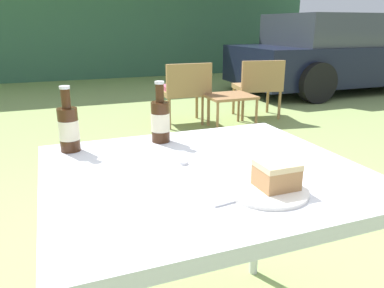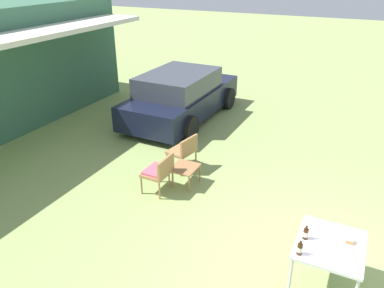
{
  "view_description": "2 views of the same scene",
  "coord_description": "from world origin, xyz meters",
  "px_view_note": "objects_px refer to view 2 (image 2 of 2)",
  "views": [
    {
      "loc": [
        -0.42,
        -0.99,
        1.18
      ],
      "look_at": [
        0.0,
        0.1,
        0.81
      ],
      "focal_mm": 35.0,
      "sensor_mm": 36.0,
      "label": 1
    },
    {
      "loc": [
        -4.18,
        -0.06,
        4.0
      ],
      "look_at": [
        1.61,
        2.78,
        0.9
      ],
      "focal_mm": 35.0,
      "sensor_mm": 36.0,
      "label": 2
    }
  ],
  "objects_px": {
    "parked_car": "(181,96)",
    "garden_side_table": "(185,169)",
    "wicker_chair_cushioned": "(159,171)",
    "cake_on_plate": "(350,242)",
    "cola_bottle_far": "(300,249)",
    "wicker_chair_plain": "(184,150)",
    "cola_bottle_near": "(306,233)",
    "patio_table": "(330,248)"
  },
  "relations": [
    {
      "from": "parked_car",
      "to": "garden_side_table",
      "type": "relative_size",
      "value": 7.65
    },
    {
      "from": "wicker_chair_cushioned",
      "to": "cake_on_plate",
      "type": "height_order",
      "value": "cake_on_plate"
    },
    {
      "from": "cake_on_plate",
      "to": "cola_bottle_far",
      "type": "relative_size",
      "value": 0.97
    },
    {
      "from": "wicker_chair_plain",
      "to": "cake_on_plate",
      "type": "distance_m",
      "value": 4.0
    },
    {
      "from": "parked_car",
      "to": "garden_side_table",
      "type": "distance_m",
      "value": 3.64
    },
    {
      "from": "wicker_chair_plain",
      "to": "wicker_chair_cushioned",
      "type": "bearing_deg",
      "value": 9.35
    },
    {
      "from": "cake_on_plate",
      "to": "wicker_chair_cushioned",
      "type": "bearing_deg",
      "value": 73.61
    },
    {
      "from": "cola_bottle_near",
      "to": "parked_car",
      "type": "bearing_deg",
      "value": 42.16
    },
    {
      "from": "cola_bottle_near",
      "to": "cola_bottle_far",
      "type": "distance_m",
      "value": 0.33
    },
    {
      "from": "garden_side_table",
      "to": "patio_table",
      "type": "height_order",
      "value": "patio_table"
    },
    {
      "from": "parked_car",
      "to": "cola_bottle_far",
      "type": "distance_m",
      "value": 6.69
    },
    {
      "from": "garden_side_table",
      "to": "cola_bottle_far",
      "type": "distance_m",
      "value": 3.26
    },
    {
      "from": "wicker_chair_plain",
      "to": "garden_side_table",
      "type": "distance_m",
      "value": 0.66
    },
    {
      "from": "parked_car",
      "to": "wicker_chair_cushioned",
      "type": "bearing_deg",
      "value": -158.02
    },
    {
      "from": "cola_bottle_far",
      "to": "wicker_chair_plain",
      "type": "bearing_deg",
      "value": 49.14
    },
    {
      "from": "parked_car",
      "to": "patio_table",
      "type": "xyz_separation_m",
      "value": [
        -4.74,
        -4.65,
        0.03
      ]
    },
    {
      "from": "patio_table",
      "to": "cake_on_plate",
      "type": "distance_m",
      "value": 0.26
    },
    {
      "from": "wicker_chair_plain",
      "to": "cake_on_plate",
      "type": "relative_size",
      "value": 3.43
    },
    {
      "from": "cake_on_plate",
      "to": "cola_bottle_near",
      "type": "bearing_deg",
      "value": 105.5
    },
    {
      "from": "wicker_chair_plain",
      "to": "cola_bottle_far",
      "type": "height_order",
      "value": "cola_bottle_far"
    },
    {
      "from": "parked_car",
      "to": "wicker_chair_cushioned",
      "type": "height_order",
      "value": "parked_car"
    },
    {
      "from": "parked_car",
      "to": "cake_on_plate",
      "type": "height_order",
      "value": "parked_car"
    },
    {
      "from": "parked_car",
      "to": "wicker_chair_plain",
      "type": "distance_m",
      "value": 2.98
    },
    {
      "from": "garden_side_table",
      "to": "cola_bottle_near",
      "type": "bearing_deg",
      "value": -121.63
    },
    {
      "from": "garden_side_table",
      "to": "cake_on_plate",
      "type": "distance_m",
      "value": 3.47
    },
    {
      "from": "wicker_chair_plain",
      "to": "cola_bottle_near",
      "type": "height_order",
      "value": "cola_bottle_near"
    },
    {
      "from": "wicker_chair_plain",
      "to": "garden_side_table",
      "type": "height_order",
      "value": "wicker_chair_plain"
    },
    {
      "from": "parked_car",
      "to": "cola_bottle_near",
      "type": "distance_m",
      "value": 6.45
    },
    {
      "from": "parked_car",
      "to": "cake_on_plate",
      "type": "xyz_separation_m",
      "value": [
        -4.63,
        -4.86,
        0.13
      ]
    },
    {
      "from": "wicker_chair_cushioned",
      "to": "garden_side_table",
      "type": "distance_m",
      "value": 0.55
    },
    {
      "from": "wicker_chair_cushioned",
      "to": "cola_bottle_near",
      "type": "relative_size",
      "value": 3.31
    },
    {
      "from": "cola_bottle_near",
      "to": "cake_on_plate",
      "type": "bearing_deg",
      "value": -74.5
    },
    {
      "from": "parked_car",
      "to": "cola_bottle_far",
      "type": "bearing_deg",
      "value": -139.09
    },
    {
      "from": "parked_car",
      "to": "cake_on_plate",
      "type": "distance_m",
      "value": 6.72
    },
    {
      "from": "wicker_chair_cushioned",
      "to": "wicker_chair_plain",
      "type": "distance_m",
      "value": 1.01
    },
    {
      "from": "wicker_chair_plain",
      "to": "patio_table",
      "type": "xyz_separation_m",
      "value": [
        -2.13,
        -3.22,
        0.24
      ]
    },
    {
      "from": "cake_on_plate",
      "to": "cola_bottle_near",
      "type": "relative_size",
      "value": 0.97
    },
    {
      "from": "patio_table",
      "to": "cola_bottle_far",
      "type": "bearing_deg",
      "value": 138.39
    },
    {
      "from": "garden_side_table",
      "to": "wicker_chair_plain",
      "type": "bearing_deg",
      "value": 28.16
    },
    {
      "from": "patio_table",
      "to": "cola_bottle_near",
      "type": "relative_size",
      "value": 4.17
    },
    {
      "from": "wicker_chair_cushioned",
      "to": "parked_car",
      "type": "bearing_deg",
      "value": -157.51
    },
    {
      "from": "patio_table",
      "to": "cola_bottle_far",
      "type": "relative_size",
      "value": 4.17
    }
  ]
}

